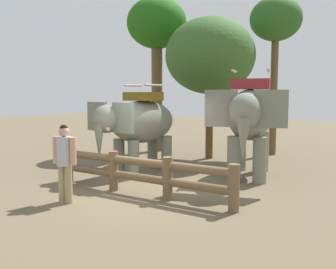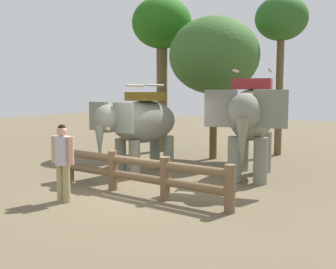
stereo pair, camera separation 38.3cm
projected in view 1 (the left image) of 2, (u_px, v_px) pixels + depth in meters
The scene contains 8 objects.
ground_plane at pixel (144, 193), 9.99m from camera, with size 60.00×60.00×0.00m, color brown.
log_fence at pixel (139, 171), 9.74m from camera, with size 5.35×0.62×1.05m.
elephant_near_left at pixel (139, 124), 12.23m from camera, with size 2.01×3.38×2.84m.
elephant_center at pixel (249, 117), 11.64m from camera, with size 2.42×3.90×3.27m.
tourist_woman_in_black at pixel (65, 158), 9.02m from camera, with size 0.65×0.38×1.84m.
tree_far_left at pixel (276, 23), 15.77m from camera, with size 2.10×2.10×6.46m.
tree_back_center at pixel (157, 28), 16.72m from camera, with size 2.58×2.58×6.67m.
tree_far_right at pixel (210, 56), 14.91m from camera, with size 3.46×3.46×5.46m.
Camera 1 is at (5.28, -8.25, 2.56)m, focal length 41.53 mm.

